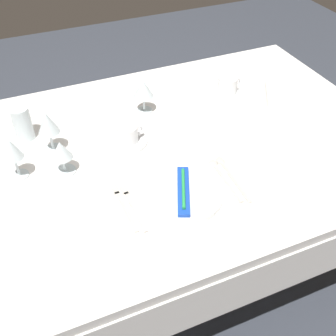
{
  "coord_description": "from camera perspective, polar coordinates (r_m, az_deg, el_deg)",
  "views": [
    {
      "loc": [
        -0.39,
        -1.07,
        1.65
      ],
      "look_at": [
        0.01,
        -0.14,
        0.76
      ],
      "focal_mm": 44.1,
      "sensor_mm": 36.0,
      "label": 1
    }
  ],
  "objects": [
    {
      "name": "wine_glass_centre",
      "position": [
        1.36,
        -14.56,
        2.2
      ],
      "size": [
        0.07,
        0.07,
        0.12
      ],
      "color": "silver",
      "rests_on": "dining_table"
    },
    {
      "name": "wine_glass_left",
      "position": [
        1.6,
        -3.42,
        10.75
      ],
      "size": [
        0.08,
        0.08,
        0.14
      ],
      "color": "silver",
      "rests_on": "dining_table"
    },
    {
      "name": "ground_plane",
      "position": [
        2.0,
        -1.84,
        -14.23
      ],
      "size": [
        6.0,
        6.0,
        0.0
      ],
      "primitive_type": "plane",
      "color": "#383D47"
    },
    {
      "name": "toothbrush_package",
      "position": [
        1.26,
        2.14,
        -3.09
      ],
      "size": [
        0.12,
        0.21,
        0.02
      ],
      "color": "blue",
      "rests_on": "dinner_plate"
    },
    {
      "name": "drink_tumbler",
      "position": [
        1.56,
        -19.41,
        5.61
      ],
      "size": [
        0.07,
        0.07,
        0.13
      ],
      "color": "silver",
      "rests_on": "dining_table"
    },
    {
      "name": "dinner_plate",
      "position": [
        1.28,
        2.12,
        -3.63
      ],
      "size": [
        0.25,
        0.25,
        0.02
      ],
      "primitive_type": "cylinder",
      "color": "white",
      "rests_on": "dining_table"
    },
    {
      "name": "spoon_dessert",
      "position": [
        1.37,
        8.48,
        -0.72
      ],
      "size": [
        0.03,
        0.23,
        0.01
      ],
      "color": "beige",
      "rests_on": "dining_table"
    },
    {
      "name": "fork_inner",
      "position": [
        1.26,
        -6.21,
        -5.17
      ],
      "size": [
        0.02,
        0.21,
        0.0
      ],
      "color": "beige",
      "rests_on": "dining_table"
    },
    {
      "name": "dining_table",
      "position": [
        1.51,
        -2.37,
        0.15
      ],
      "size": [
        1.8,
        1.11,
        0.74
      ],
      "color": "white",
      "rests_on": "ground"
    },
    {
      "name": "saucer_left",
      "position": [
        1.77,
        8.09,
        10.16
      ],
      "size": [
        0.13,
        0.13,
        0.01
      ],
      "primitive_type": "cylinder",
      "color": "white",
      "rests_on": "dining_table"
    },
    {
      "name": "napkin_folded",
      "position": [
        1.7,
        12.82,
        10.78
      ],
      "size": [
        0.08,
        0.08,
        0.15
      ],
      "primitive_type": "cone",
      "color": "white",
      "rests_on": "dining_table"
    },
    {
      "name": "coffee_cup_left",
      "position": [
        1.76,
        8.27,
        11.28
      ],
      "size": [
        0.1,
        0.08,
        0.07
      ],
      "color": "white",
      "rests_on": "saucer_left"
    },
    {
      "name": "spoon_soup",
      "position": [
        1.36,
        7.43,
        -0.96
      ],
      "size": [
        0.03,
        0.22,
        0.01
      ],
      "color": "beige",
      "rests_on": "dining_table"
    },
    {
      "name": "fork_outer",
      "position": [
        1.25,
        -4.94,
        -5.18
      ],
      "size": [
        0.02,
        0.21,
        0.0
      ],
      "color": "beige",
      "rests_on": "dining_table"
    },
    {
      "name": "saucer_right",
      "position": [
        1.49,
        -5.52,
        3.64
      ],
      "size": [
        0.14,
        0.14,
        0.01
      ],
      "primitive_type": "cylinder",
      "color": "white",
      "rests_on": "dining_table"
    },
    {
      "name": "wine_glass_right",
      "position": [
        1.45,
        -16.28,
        5.84
      ],
      "size": [
        0.07,
        0.07,
        0.15
      ],
      "color": "silver",
      "rests_on": "dining_table"
    },
    {
      "name": "wine_glass_far",
      "position": [
        1.37,
        -20.75,
        2.22
      ],
      "size": [
        0.06,
        0.06,
        0.15
      ],
      "color": "silver",
      "rests_on": "dining_table"
    },
    {
      "name": "coffee_cup_right",
      "position": [
        1.47,
        -5.55,
        4.78
      ],
      "size": [
        0.1,
        0.08,
        0.06
      ],
      "color": "white",
      "rests_on": "saucer_right"
    }
  ]
}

